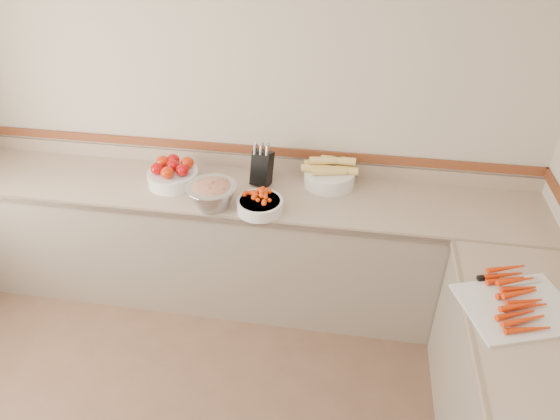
% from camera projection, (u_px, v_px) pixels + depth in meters
% --- Properties ---
extents(back_wall, '(4.00, 0.00, 4.00)m').
position_uv_depth(back_wall, '(244.00, 115.00, 3.35)').
color(back_wall, beige).
rests_on(back_wall, ground_plane).
extents(counter_back, '(4.00, 0.65, 1.08)m').
position_uv_depth(counter_back, '(239.00, 243.00, 3.56)').
color(counter_back, tan).
rests_on(counter_back, ground_plane).
extents(knife_block, '(0.16, 0.18, 0.30)m').
position_uv_depth(knife_block, '(262.00, 167.00, 3.32)').
color(knife_block, black).
rests_on(knife_block, counter_back).
extents(tomato_bowl, '(0.34, 0.34, 0.17)m').
position_uv_depth(tomato_bowl, '(173.00, 174.00, 3.35)').
color(tomato_bowl, white).
rests_on(tomato_bowl, counter_back).
extents(cherry_tomato_bowl, '(0.29, 0.29, 0.15)m').
position_uv_depth(cherry_tomato_bowl, '(260.00, 204.00, 3.09)').
color(cherry_tomato_bowl, white).
rests_on(cherry_tomato_bowl, counter_back).
extents(corn_bowl, '(0.38, 0.35, 0.21)m').
position_uv_depth(corn_bowl, '(330.00, 174.00, 3.34)').
color(corn_bowl, white).
rests_on(corn_bowl, counter_back).
extents(rhubarb_bowl, '(0.32, 0.32, 0.18)m').
position_uv_depth(rhubarb_bowl, '(212.00, 194.00, 3.10)').
color(rhubarb_bowl, '#B2B2BA').
rests_on(rhubarb_bowl, counter_back).
extents(cutting_board, '(0.62, 0.56, 0.07)m').
position_uv_depth(cutting_board, '(518.00, 303.00, 2.42)').
color(cutting_board, white).
rests_on(cutting_board, counter_right).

